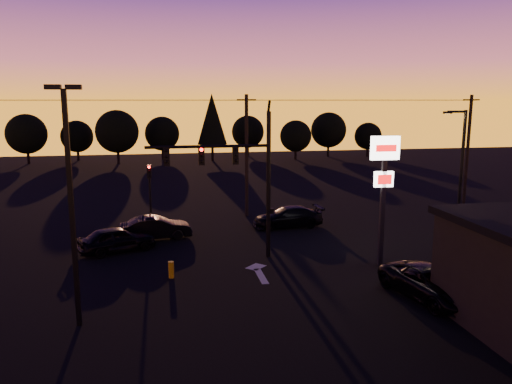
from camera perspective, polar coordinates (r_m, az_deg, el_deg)
ground at (r=24.04m, az=-0.13°, el=-10.48°), size 120.00×120.00×0.00m
lane_arrow at (r=25.66m, az=0.29°, el=-9.08°), size 1.20×3.10×0.01m
traffic_signal_mast at (r=26.62m, az=-1.92°, el=2.57°), size 6.79×0.52×8.58m
secondary_signal at (r=34.04m, az=-12.04°, el=0.56°), size 0.30×0.31×4.35m
parking_lot_light at (r=19.64m, az=-20.45°, el=0.06°), size 1.25×0.30×9.14m
pylon_sign at (r=26.31m, az=14.42°, el=2.11°), size 1.50×0.28×6.80m
streetlight at (r=33.20m, az=22.31°, el=2.47°), size 1.55×0.35×8.00m
utility_pole_1 at (r=36.80m, az=-1.08°, el=4.24°), size 1.40×0.26×9.00m
utility_pole_2 at (r=43.57m, az=23.02°, el=4.38°), size 1.40×0.26×9.00m
power_wires at (r=36.58m, az=-1.10°, el=10.44°), size 36.00×1.22×0.07m
bollard at (r=25.05m, az=-9.67°, el=-8.75°), size 0.27×0.27×0.82m
tree_0 at (r=74.38m, az=-24.76°, el=6.04°), size 5.36×5.36×6.74m
tree_1 at (r=76.17m, az=-19.78°, el=5.99°), size 4.54×4.54×5.71m
tree_2 at (r=70.43m, az=-15.60°, el=6.67°), size 5.77×5.78×7.26m
tree_3 at (r=74.22m, az=-10.68°, el=6.57°), size 4.95×4.95×6.22m
tree_4 at (r=71.47m, az=-5.05°, el=8.31°), size 4.18×4.18×9.50m
tree_5 at (r=77.34m, az=-0.94°, el=6.90°), size 4.95×4.95×6.22m
tree_6 at (r=72.81m, az=4.56°, el=6.39°), size 4.54×4.54×5.71m
tree_7 at (r=77.39m, az=8.30°, el=7.02°), size 5.36×5.36×6.74m
tree_8 at (r=78.69m, az=12.68°, el=6.25°), size 4.12×4.12×5.19m
car_left at (r=29.77m, az=-15.61°, el=-5.22°), size 4.67×3.22×1.48m
car_mid at (r=31.87m, az=-11.39°, el=-4.03°), size 4.53×2.09×1.44m
car_right at (r=34.27m, az=3.65°, el=-2.86°), size 4.90×2.22×1.39m
suv_parked at (r=23.43m, az=19.37°, el=-9.83°), size 3.33×5.42×1.40m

